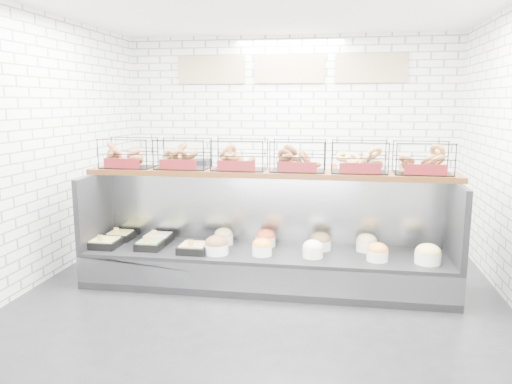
# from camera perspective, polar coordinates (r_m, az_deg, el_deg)

# --- Properties ---
(ground) EXTENTS (5.50, 5.50, 0.00)m
(ground) POSITION_cam_1_polar(r_m,az_deg,el_deg) (5.38, 0.60, -11.70)
(ground) COLOR black
(ground) RESTS_ON ground
(room_shell) EXTENTS (5.02, 5.51, 3.01)m
(room_shell) POSITION_cam_1_polar(r_m,az_deg,el_deg) (5.58, 1.60, 10.74)
(room_shell) COLOR white
(room_shell) RESTS_ON ground
(display_case) EXTENTS (4.00, 0.90, 1.20)m
(display_case) POSITION_cam_1_polar(r_m,az_deg,el_deg) (5.59, 1.12, -7.28)
(display_case) COLOR black
(display_case) RESTS_ON ground
(bagel_shelf) EXTENTS (4.10, 0.50, 0.40)m
(bagel_shelf) POSITION_cam_1_polar(r_m,az_deg,el_deg) (5.54, 1.44, 3.79)
(bagel_shelf) COLOR #3F210D
(bagel_shelf) RESTS_ON display_case
(prep_counter) EXTENTS (4.00, 0.60, 1.20)m
(prep_counter) POSITION_cam_1_polar(r_m,az_deg,el_deg) (7.56, 3.36, -1.53)
(prep_counter) COLOR #93969B
(prep_counter) RESTS_ON ground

